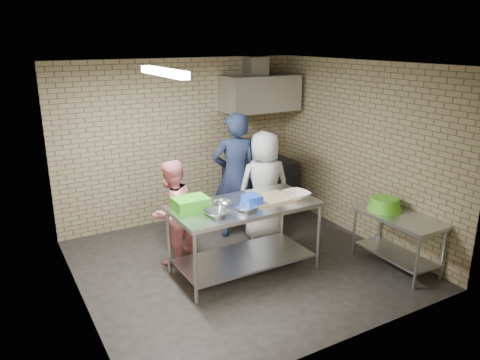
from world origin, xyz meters
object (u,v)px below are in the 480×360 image
at_px(side_counter, 397,241).
at_px(blue_tub, 252,201).
at_px(prep_table, 244,238).
at_px(bottle_green, 276,95).
at_px(woman_pink, 172,212).
at_px(woman_white, 264,186).
at_px(green_crate, 191,204).
at_px(green_basin, 385,204).
at_px(stove, 261,186).
at_px(man_navy, 235,176).

relative_size(side_counter, blue_tub, 5.67).
bearing_deg(prep_table, bottle_green, 48.22).
bearing_deg(woman_pink, side_counter, 116.41).
relative_size(prep_table, blue_tub, 9.00).
xyz_separation_m(prep_table, woman_white, (0.81, 0.80, 0.37)).
distance_m(side_counter, woman_white, 2.06).
xyz_separation_m(side_counter, woman_pink, (-2.56, 1.67, 0.35)).
bearing_deg(prep_table, woman_white, 44.51).
height_order(side_counter, blue_tub, blue_tub).
relative_size(green_crate, bottle_green, 2.82).
relative_size(green_basin, bottle_green, 3.07).
height_order(stove, blue_tub, blue_tub).
xyz_separation_m(prep_table, stove, (1.40, 1.83, -0.03)).
relative_size(side_counter, green_basin, 2.61).
relative_size(side_counter, stove, 1.00).
distance_m(side_counter, green_basin, 0.52).
height_order(prep_table, woman_pink, woman_pink).
bearing_deg(stove, prep_table, -127.40).
relative_size(stove, blue_tub, 5.67).
xyz_separation_m(side_counter, blue_tub, (-1.80, 0.82, 0.65)).
relative_size(prep_table, woman_white, 1.13).
relative_size(green_crate, green_basin, 0.92).
distance_m(side_counter, man_navy, 2.51).
bearing_deg(woman_white, green_basin, 136.08).
relative_size(blue_tub, man_navy, 0.11).
height_order(stove, bottle_green, bottle_green).
height_order(side_counter, man_navy, man_navy).
height_order(prep_table, side_counter, prep_table).
xyz_separation_m(green_crate, man_navy, (1.17, 0.97, -0.06)).
xyz_separation_m(prep_table, man_navy, (0.47, 1.09, 0.50)).
relative_size(bottle_green, woman_pink, 0.10).
height_order(side_counter, woman_white, woman_white).
distance_m(side_counter, bottle_green, 3.41).
distance_m(blue_tub, green_basin, 1.88).
relative_size(side_counter, green_crate, 2.84).
xyz_separation_m(side_counter, stove, (-0.45, 2.75, 0.08)).
bearing_deg(bottle_green, woman_pink, -152.78).
distance_m(blue_tub, man_navy, 1.26).
bearing_deg(bottle_green, green_crate, -142.59).
relative_size(stove, woman_pink, 0.83).
bearing_deg(woman_pink, man_navy, 165.33).
bearing_deg(blue_tub, green_basin, -17.80).
bearing_deg(stove, side_counter, -80.71).
bearing_deg(blue_tub, prep_table, 116.57).
bearing_deg(bottle_green, woman_white, -129.21).
xyz_separation_m(green_crate, bottle_green, (2.55, 1.95, 0.98)).
xyz_separation_m(stove, blue_tub, (-1.35, -1.93, 0.57)).
distance_m(stove, green_basin, 2.57).
height_order(stove, woman_pink, woman_pink).
bearing_deg(green_crate, green_basin, -17.37).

